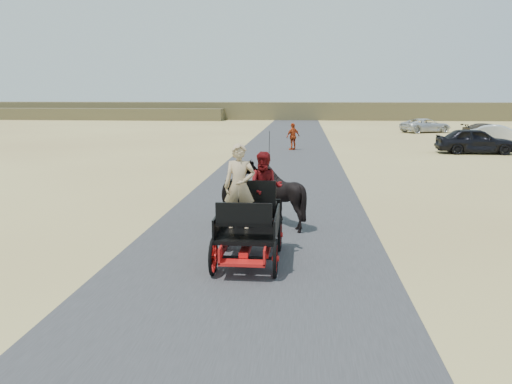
# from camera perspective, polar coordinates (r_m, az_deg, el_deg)

# --- Properties ---
(ground) EXTENTS (140.00, 140.00, 0.00)m
(ground) POSITION_cam_1_polar(r_m,az_deg,el_deg) (11.04, -0.48, -7.50)
(ground) COLOR tan
(road) EXTENTS (6.00, 140.00, 0.01)m
(road) POSITION_cam_1_polar(r_m,az_deg,el_deg) (11.04, -0.48, -7.48)
(road) COLOR #38383A
(road) RESTS_ON ground
(ridge_far) EXTENTS (140.00, 6.00, 2.40)m
(ridge_far) POSITION_cam_1_polar(r_m,az_deg,el_deg) (72.45, 4.68, 9.23)
(ridge_far) COLOR brown
(ridge_far) RESTS_ON ground
(ridge_near) EXTENTS (40.00, 4.00, 1.60)m
(ridge_near) POSITION_cam_1_polar(r_m,az_deg,el_deg) (75.19, -19.16, 8.43)
(ridge_near) COLOR brown
(ridge_near) RESTS_ON ground
(carriage) EXTENTS (1.30, 2.40, 0.72)m
(carriage) POSITION_cam_1_polar(r_m,az_deg,el_deg) (10.73, -0.82, -6.05)
(carriage) COLOR black
(carriage) RESTS_ON ground
(horse_left) EXTENTS (0.91, 2.01, 1.70)m
(horse_left) POSITION_cam_1_polar(r_m,az_deg,el_deg) (13.56, -1.75, -0.28)
(horse_left) COLOR black
(horse_left) RESTS_ON ground
(horse_right) EXTENTS (1.37, 1.54, 1.70)m
(horse_right) POSITION_cam_1_polar(r_m,az_deg,el_deg) (13.47, 2.90, -0.37)
(horse_right) COLOR black
(horse_right) RESTS_ON ground
(driver_man) EXTENTS (0.66, 0.43, 1.80)m
(driver_man) POSITION_cam_1_polar(r_m,az_deg,el_deg) (10.50, -1.90, 0.65)
(driver_man) COLOR tan
(driver_man) RESTS_ON carriage
(passenger_woman) EXTENTS (0.77, 0.60, 1.58)m
(passenger_woman) POSITION_cam_1_polar(r_m,az_deg,el_deg) (11.00, 1.06, 0.55)
(passenger_woman) COLOR #660C0F
(passenger_woman) RESTS_ON carriage
(pedestrian) EXTENTS (1.05, 0.97, 1.73)m
(pedestrian) POSITION_cam_1_polar(r_m,az_deg,el_deg) (32.23, 4.25, 6.34)
(pedestrian) COLOR #B63B14
(pedestrian) RESTS_ON ground
(car_a) EXTENTS (4.56, 1.91, 1.54)m
(car_a) POSITION_cam_1_polar(r_m,az_deg,el_deg) (32.99, 23.77, 5.38)
(car_a) COLOR black
(car_a) RESTS_ON ground
(car_b) EXTENTS (4.40, 2.67, 1.37)m
(car_b) POSITION_cam_1_polar(r_m,az_deg,el_deg) (39.82, 26.13, 5.89)
(car_b) COLOR silver
(car_b) RESTS_ON ground
(car_c) EXTENTS (4.32, 2.50, 1.18)m
(car_c) POSITION_cam_1_polar(r_m,az_deg,el_deg) (45.58, 24.93, 6.39)
(car_c) COLOR brown
(car_c) RESTS_ON ground
(car_d) EXTENTS (5.17, 3.85, 1.31)m
(car_d) POSITION_cam_1_polar(r_m,az_deg,el_deg) (49.66, 18.83, 7.21)
(car_d) COLOR silver
(car_d) RESTS_ON ground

